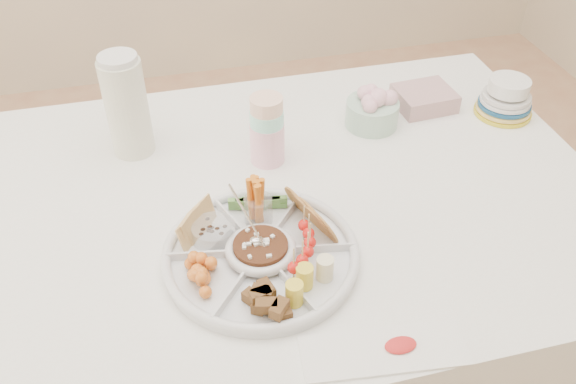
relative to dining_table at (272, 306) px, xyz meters
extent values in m
cube|color=white|center=(0.00, 0.00, 0.00)|extent=(1.52, 1.02, 0.76)
cylinder|color=silver|center=(-0.06, -0.19, 0.40)|extent=(0.44, 0.44, 0.04)
cylinder|color=#412A16|center=(-0.06, -0.19, 0.41)|extent=(0.12, 0.12, 0.04)
cylinder|color=#CBEDC3|center=(0.03, 0.13, 0.49)|extent=(0.10, 0.10, 0.22)
cylinder|color=silver|center=(-0.28, 0.25, 0.51)|extent=(0.12, 0.12, 0.26)
cylinder|color=silver|center=(0.32, 0.21, 0.43)|extent=(0.14, 0.14, 0.10)
cube|color=#BC8F92|center=(0.48, 0.26, 0.40)|extent=(0.15, 0.14, 0.05)
cylinder|color=#E2DC4A|center=(0.67, 0.18, 0.43)|extent=(0.17, 0.17, 0.10)
cube|color=beige|center=(0.10, -0.45, 0.38)|extent=(0.29, 0.13, 0.01)
camera|label=1|loc=(-0.21, -1.01, 1.25)|focal=38.00mm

